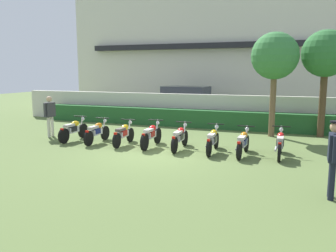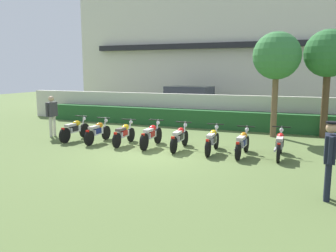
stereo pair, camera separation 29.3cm
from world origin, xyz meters
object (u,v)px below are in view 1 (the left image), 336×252
object	(u,v)px
motorcycle_in_row_4	(180,137)
officer_0	(334,153)
motorcycle_in_row_1	(97,132)
motorcycle_in_row_6	(243,142)
motorcycle_in_row_0	(73,130)
motorcycle_in_row_3	(151,135)
motorcycle_in_row_2	(124,134)
tree_far_side	(326,55)
inspector_person	(50,113)
tree_near_inspector	(275,57)
motorcycle_in_row_7	(280,144)
motorcycle_in_row_5	(213,140)
parked_car	(188,102)

from	to	relation	value
motorcycle_in_row_4	officer_0	world-z (taller)	officer_0
motorcycle_in_row_1	motorcycle_in_row_6	world-z (taller)	motorcycle_in_row_1
motorcycle_in_row_4	motorcycle_in_row_6	distance (m)	2.28
motorcycle_in_row_0	motorcycle_in_row_3	size ratio (longest dim) A/B	0.96
motorcycle_in_row_0	motorcycle_in_row_2	world-z (taller)	motorcycle_in_row_0
motorcycle_in_row_3	tree_far_side	bearing A→B (deg)	-55.50
motorcycle_in_row_0	inspector_person	world-z (taller)	inspector_person
tree_near_inspector	tree_far_side	size ratio (longest dim) A/B	0.98
motorcycle_in_row_4	motorcycle_in_row_2	bearing A→B (deg)	88.90
motorcycle_in_row_7	motorcycle_in_row_3	bearing A→B (deg)	89.91
motorcycle_in_row_6	motorcycle_in_row_2	bearing A→B (deg)	91.21
motorcycle_in_row_2	motorcycle_in_row_4	world-z (taller)	motorcycle_in_row_4
motorcycle_in_row_1	motorcycle_in_row_3	world-z (taller)	motorcycle_in_row_3
tree_far_side	officer_0	world-z (taller)	tree_far_side
motorcycle_in_row_2	motorcycle_in_row_5	size ratio (longest dim) A/B	0.94
motorcycle_in_row_0	motorcycle_in_row_4	size ratio (longest dim) A/B	0.98
motorcycle_in_row_5	motorcycle_in_row_0	bearing A→B (deg)	87.58
tree_far_side	motorcycle_in_row_5	xyz separation A→B (m)	(-3.72, -4.44, -3.03)
parked_car	motorcycle_in_row_2	distance (m)	8.66
tree_far_side	parked_car	bearing A→B (deg)	149.78
motorcycle_in_row_0	motorcycle_in_row_1	distance (m)	1.13
tree_far_side	motorcycle_in_row_3	xyz separation A→B (m)	(-6.07, -4.39, -3.02)
tree_far_side	motorcycle_in_row_2	distance (m)	8.98
motorcycle_in_row_4	motorcycle_in_row_3	bearing A→B (deg)	88.23
motorcycle_in_row_2	motorcycle_in_row_5	bearing A→B (deg)	-92.74
parked_car	motorcycle_in_row_6	xyz separation A→B (m)	(4.59, -8.75, -0.50)
tree_far_side	motorcycle_in_row_4	xyz separation A→B (m)	(-4.94, -4.39, -3.03)
motorcycle_in_row_6	officer_0	world-z (taller)	officer_0
tree_far_side	officer_0	distance (m)	8.26
tree_far_side	motorcycle_in_row_3	size ratio (longest dim) A/B	2.31
motorcycle_in_row_7	inspector_person	world-z (taller)	inspector_person
parked_car	motorcycle_in_row_5	bearing A→B (deg)	-62.83
tree_far_side	motorcycle_in_row_7	bearing A→B (deg)	-108.90
motorcycle_in_row_1	motorcycle_in_row_7	world-z (taller)	motorcycle_in_row_7
motorcycle_in_row_2	motorcycle_in_row_7	world-z (taller)	motorcycle_in_row_7
motorcycle_in_row_7	officer_0	bearing A→B (deg)	-161.56
tree_near_inspector	motorcycle_in_row_3	size ratio (longest dim) A/B	2.27
tree_far_side	motorcycle_in_row_7	distance (m)	5.49
motorcycle_in_row_6	inspector_person	bearing A→B (deg)	89.10
motorcycle_in_row_2	inspector_person	bearing A→B (deg)	81.53
parked_car	officer_0	bearing A→B (deg)	-55.00
motorcycle_in_row_2	motorcycle_in_row_3	xyz separation A→B (m)	(1.14, 0.03, 0.02)
parked_car	motorcycle_in_row_3	bearing A→B (deg)	-77.19
motorcycle_in_row_5	motorcycle_in_row_6	world-z (taller)	motorcycle_in_row_5
tree_far_side	motorcycle_in_row_2	world-z (taller)	tree_far_side
motorcycle_in_row_6	motorcycle_in_row_1	bearing A→B (deg)	91.68
motorcycle_in_row_4	officer_0	bearing A→B (deg)	-128.64
motorcycle_in_row_4	motorcycle_in_row_7	size ratio (longest dim) A/B	1.00
motorcycle_in_row_6	officer_0	distance (m)	4.18
inspector_person	motorcycle_in_row_6	bearing A→B (deg)	-3.45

